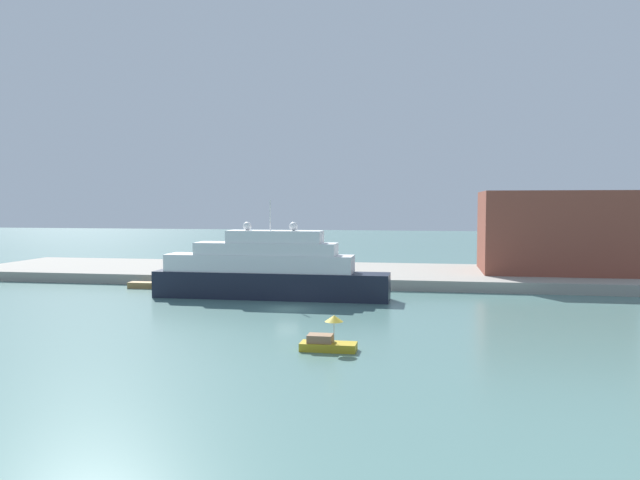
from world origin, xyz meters
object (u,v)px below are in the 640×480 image
small_motorboat (327,341)px  parked_car (225,268)px  work_barge (151,285)px  harbor_building (552,232)px  mooring_bollard (317,274)px  person_figure (258,265)px  large_yacht (267,271)px

small_motorboat → parked_car: 43.65m
work_barge → harbor_building: harbor_building is taller
small_motorboat → mooring_bollard: 35.77m
harbor_building → person_figure: (-43.02, -4.11, -5.13)m
mooring_bollard → harbor_building: bearing=20.7°
small_motorboat → person_figure: (-17.69, 43.22, 1.39)m
small_motorboat → parked_car: parked_car is taller
small_motorboat → harbor_building: harbor_building is taller
work_barge → person_figure: (11.29, 12.70, 1.75)m
small_motorboat → person_figure: size_ratio=2.74×
small_motorboat → work_barge: size_ratio=0.71×
large_yacht → parked_car: (-9.90, 13.37, -1.18)m
harbor_building → person_figure: size_ratio=12.62×
parked_car → person_figure: size_ratio=2.79×
large_yacht → person_figure: large_yacht is taller
work_barge → small_motorboat: bearing=-46.5°
work_barge → mooring_bollard: (21.85, 4.51, 1.44)m
harbor_building → parked_car: harbor_building is taller
large_yacht → mooring_bollard: bearing=67.7°
parked_car → person_figure: 6.22m
large_yacht → work_barge: size_ratio=4.68×
work_barge → parked_car: size_ratio=1.38×
large_yacht → parked_car: large_yacht is taller
small_motorboat → mooring_bollard: (-7.12, 35.03, 1.08)m
work_barge → person_figure: 17.08m
work_barge → harbor_building: 57.26m
mooring_bollard → parked_car: bearing=167.7°
small_motorboat → parked_car: (-21.24, 38.11, 1.33)m
small_motorboat → parked_car: size_ratio=0.98×
work_barge → harbor_building: size_ratio=0.30×
person_figure → mooring_bollard: size_ratio=1.86×
harbor_building → mooring_bollard: 35.13m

